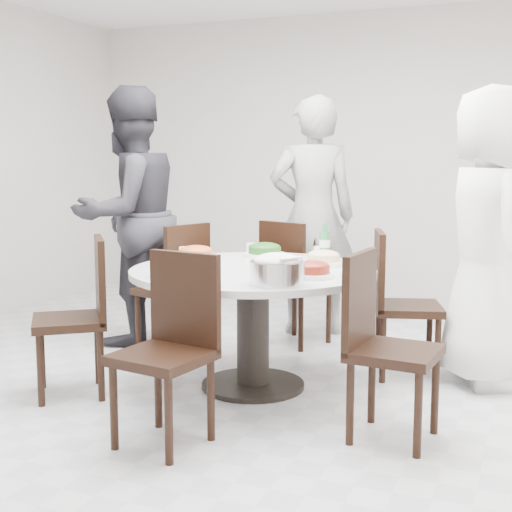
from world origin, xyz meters
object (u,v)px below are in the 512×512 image
at_px(chair_ne, 408,304).
at_px(diner_left, 129,216).
at_px(chair_sw, 69,317).
at_px(rice_bowl, 277,273).
at_px(chair_nw, 170,287).
at_px(diner_middle, 312,216).
at_px(dining_table, 253,328).
at_px(chair_n, 298,282).
at_px(soup_bowl, 174,270).
at_px(chair_s, 162,352).
at_px(chair_se, 395,348).
at_px(diner_right, 490,237).
at_px(beverage_bottle, 325,241).

height_order(chair_ne, diner_left, diner_left).
relative_size(chair_ne, chair_sw, 1.00).
bearing_deg(chair_sw, chair_ne, 84.74).
xyz_separation_m(chair_sw, rice_bowl, (1.30, 0.08, 0.34)).
height_order(chair_nw, diner_middle, diner_middle).
bearing_deg(dining_table, rice_bowl, -54.68).
xyz_separation_m(chair_n, soup_bowl, (-0.22, -1.55, 0.31)).
height_order(chair_s, diner_middle, diner_middle).
distance_m(chair_se, diner_right, 1.28).
xyz_separation_m(chair_n, diner_middle, (-0.01, 0.38, 0.48)).
height_order(chair_se, diner_left, diner_left).
relative_size(diner_right, soup_bowl, 7.72).
xyz_separation_m(dining_table, soup_bowl, (-0.30, -0.44, 0.41)).
relative_size(dining_table, diner_left, 0.77).
bearing_deg(chair_s, rice_bowl, 62.54).
relative_size(dining_table, chair_se, 1.58).
relative_size(dining_table, chair_n, 1.58).
relative_size(chair_s, diner_middle, 0.50).
distance_m(chair_sw, diner_left, 1.36).
relative_size(chair_se, diner_left, 0.49).
xyz_separation_m(chair_n, chair_se, (1.05, -1.60, 0.00)).
xyz_separation_m(chair_s, beverage_bottle, (0.37, 1.55, 0.39)).
distance_m(chair_s, soup_bowl, 0.67).
relative_size(chair_se, diner_middle, 0.50).
bearing_deg(chair_n, chair_ne, 171.89).
bearing_deg(chair_nw, chair_s, 46.11).
xyz_separation_m(chair_s, diner_middle, (-0.01, 2.48, 0.48)).
distance_m(chair_n, chair_nw, 0.97).
bearing_deg(diner_middle, chair_sw, 44.45).
relative_size(chair_s, soup_bowl, 3.94).
distance_m(dining_table, chair_n, 1.11).
bearing_deg(chair_nw, chair_n, 142.84).
xyz_separation_m(chair_s, rice_bowl, (0.40, 0.54, 0.34)).
distance_m(chair_ne, chair_se, 1.11).
bearing_deg(dining_table, chair_nw, 147.67).
height_order(chair_se, rice_bowl, chair_se).
bearing_deg(diner_left, chair_s, 56.39).
relative_size(chair_ne, beverage_bottle, 3.97).
height_order(chair_s, diner_left, diner_left).
bearing_deg(diner_right, chair_sw, 94.84).
bearing_deg(dining_table, diner_left, 152.17).
bearing_deg(soup_bowl, diner_middle, 83.63).
xyz_separation_m(chair_se, diner_middle, (-1.06, 1.98, 0.48)).
relative_size(dining_table, diner_right, 0.81).
xyz_separation_m(chair_se, diner_right, (0.36, 1.14, 0.46)).
bearing_deg(chair_sw, chair_se, 53.79).
xyz_separation_m(chair_nw, rice_bowl, (1.21, -1.02, 0.34)).
height_order(diner_right, diner_middle, diner_middle).
distance_m(chair_n, beverage_bottle, 0.77).
height_order(chair_ne, chair_sw, same).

